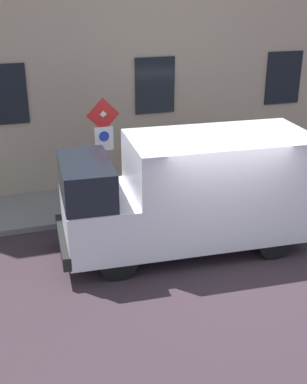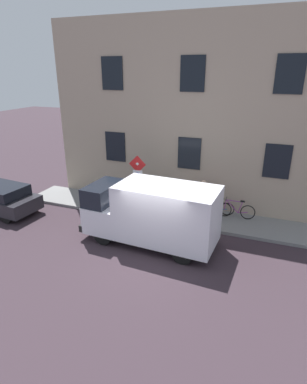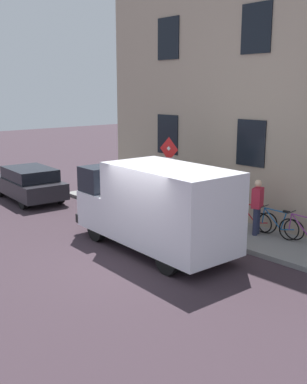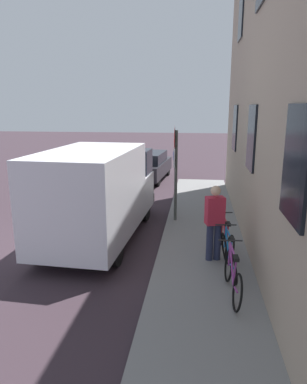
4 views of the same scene
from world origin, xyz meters
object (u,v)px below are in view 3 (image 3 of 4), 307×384
(bicycle_purple, at_px, (305,232))
(pedestrian, at_px, (257,205))
(bicycle_red, at_px, (252,219))
(bicycle_blue, at_px, (278,225))
(delivery_van, at_px, (155,205))
(sign_post_stacked, at_px, (169,168))
(parked_hatchback, at_px, (29,183))

(bicycle_purple, relative_size, pedestrian, 1.00)
(bicycle_purple, bearing_deg, bicycle_red, -3.39)
(bicycle_blue, bearing_deg, pedestrian, 21.56)
(delivery_van, distance_m, bicycle_purple, 4.41)
(delivery_van, height_order, pedestrian, delivery_van)
(bicycle_purple, relative_size, bicycle_red, 1.00)
(bicycle_blue, relative_size, pedestrian, 1.00)
(sign_post_stacked, distance_m, parked_hatchback, 6.89)
(parked_hatchback, relative_size, bicycle_red, 2.41)
(bicycle_blue, bearing_deg, parked_hatchback, 12.04)
(bicycle_blue, bearing_deg, sign_post_stacked, 16.74)
(parked_hatchback, xyz_separation_m, bicycle_blue, (3.14, -9.88, -0.22))
(sign_post_stacked, bearing_deg, pedestrian, -68.71)
(bicycle_blue, distance_m, pedestrian, 0.85)
(sign_post_stacked, distance_m, pedestrian, 3.12)
(sign_post_stacked, relative_size, delivery_van, 0.51)
(bicycle_red, bearing_deg, sign_post_stacked, 23.71)
(sign_post_stacked, distance_m, bicycle_purple, 4.72)
(parked_hatchback, height_order, bicycle_purple, parked_hatchback)
(parked_hatchback, height_order, pedestrian, pedestrian)
(bicycle_purple, bearing_deg, bicycle_blue, -3.38)
(parked_hatchback, relative_size, bicycle_purple, 2.41)
(delivery_van, relative_size, bicycle_purple, 3.17)
(delivery_van, relative_size, bicycle_blue, 3.17)
(bicycle_red, bearing_deg, bicycle_blue, 174.08)
(bicycle_purple, distance_m, bicycle_blue, 0.93)
(bicycle_purple, height_order, pedestrian, pedestrian)
(parked_hatchback, relative_size, bicycle_blue, 2.41)
(delivery_van, bearing_deg, bicycle_red, -103.26)
(delivery_van, xyz_separation_m, bicycle_red, (3.29, -0.96, -0.82))
(parked_hatchback, bearing_deg, pedestrian, -158.12)
(bicycle_red, xyz_separation_m, pedestrian, (-0.29, -0.36, 0.56))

